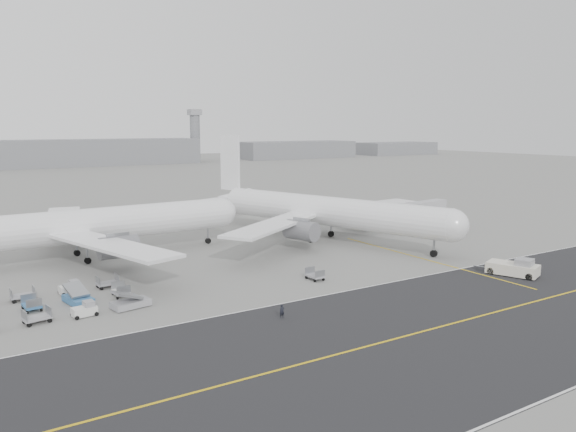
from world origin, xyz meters
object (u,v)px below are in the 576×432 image
airliner_b (323,211)px  pushback_tug (514,268)px  jet_bridge (422,209)px  ground_crew_a (282,311)px  control_tower (195,134)px  airliner_a (82,226)px

airliner_b → pushback_tug: (8.51, -35.38, -4.52)m
pushback_tug → jet_bridge: jet_bridge is taller
jet_bridge → ground_crew_a: 63.54m
airliner_b → jet_bridge: 25.28m
ground_crew_a → jet_bridge: bearing=37.8°
pushback_tug → control_tower: bearing=55.6°
airliner_a → ground_crew_a: (12.44, -40.69, -4.72)m
control_tower → airliner_a: size_ratio=0.56×
control_tower → airliner_b: size_ratio=0.58×
airliner_a → pushback_tug: 66.20m
airliner_b → airliner_a: bearing=150.9°
ground_crew_a → control_tower: bearing=76.0°
control_tower → pushback_tug: 282.13m
airliner_b → ground_crew_a: airliner_b is taller
control_tower → airliner_b: control_tower is taller
jet_bridge → ground_crew_a: jet_bridge is taller
airliner_a → ground_crew_a: airliner_a is taller
pushback_tug → ground_crew_a: 37.86m
pushback_tug → jet_bridge: (16.70, 34.71, 2.92)m
jet_bridge → ground_crew_a: (-54.50, -32.51, -3.20)m
airliner_b → pushback_tug: size_ratio=5.94×
airliner_a → pushback_tug: (50.24, -42.88, -4.44)m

